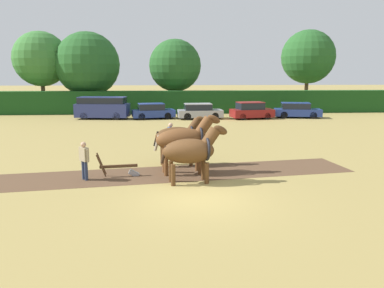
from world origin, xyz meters
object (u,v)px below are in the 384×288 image
Objects in this scene: draft_horse_trail_left at (179,136)px; parked_car_center at (251,111)px; tree_left at (41,59)px; parked_car_center_right at (297,110)px; draft_horse_lead_right at (185,139)px; parked_van at (102,108)px; parked_car_left at (153,111)px; plow at (122,169)px; tree_center at (175,66)px; draft_horse_lead_left at (191,151)px; tree_center_left at (88,64)px; farmer_beside_team at (171,136)px; parked_car_center_left at (199,111)px; farmer_at_plow at (84,158)px; tree_center_right at (308,57)px.

parked_car_center is at bearing 59.24° from draft_horse_trail_left.
tree_left is 23.80m from parked_car_center.
parked_car_center is at bearing -163.37° from parked_car_center_right.
draft_horse_lead_right reaches higher than parked_van.
parked_van is at bearing 167.47° from parked_car_left.
plow is at bearing -115.20° from parked_car_center_right.
draft_horse_lead_left is (-0.05, -28.77, -3.81)m from tree_center.
tree_left is 1.00× the size of tree_center_left.
farmer_beside_team is 0.40× the size of parked_car_center_left.
tree_center_left is 8.59m from parked_van.
plow is 1.63m from farmer_at_plow.
farmer_at_plow is 5.64m from farmer_beside_team.
tree_center_right reaches higher than draft_horse_lead_right.
tree_center_right is 3.40× the size of draft_horse_lead_left.
parked_car_center is (16.71, -7.87, -4.47)m from tree_center_left.
parked_car_center_right reaches higher than parked_car_left.
tree_left is at bearing 174.61° from parked_car_center_right.
parked_van is 4.75m from parked_car_left.
tree_center_right is at bearing 75.71° from parked_car_center_right.
parked_car_left is (4.74, -0.13, -0.37)m from parked_van.
draft_horse_trail_left is 4.54m from farmer_at_plow.
parked_car_center_right is (4.60, 0.47, -0.05)m from parked_car_center.
parked_van reaches higher than plow.
parked_car_center is at bearing -15.18° from parked_car_left.
draft_horse_lead_right is (-0.25, -27.31, -3.61)m from tree_center.
tree_center_left is 2.07× the size of parked_car_left.
tree_center_right is at bearing 30.50° from parked_car_center_left.
parked_car_left is (12.43, -7.42, -5.09)m from tree_left.
tree_center is (14.77, -0.02, -0.68)m from tree_left.
draft_horse_lead_left is 24.16m from parked_car_center_right.
tree_left is 27.95m from parked_car_center_right.
draft_horse_lead_right is (14.52, -27.33, -4.30)m from tree_left.
farmer_beside_team reaches higher than plow.
farmer_at_plow is 0.34× the size of parked_car_center_right.
draft_horse_lead_left is (9.63, -28.54, -3.93)m from tree_center_left.
parked_car_center_left is (11.77, -7.61, -4.53)m from tree_center_left.
tree_center_right is at bearing 5.37° from tree_center.
farmer_beside_team is (3.56, 4.37, 0.12)m from farmer_at_plow.
tree_center_left is 2.96× the size of draft_horse_lead_right.
tree_left reaches higher than farmer_beside_team.
farmer_at_plow is 0.37× the size of parked_car_center_left.
tree_left is 1.90× the size of parked_car_center_right.
draft_horse_lead_left is 21.86m from parked_car_center.
parked_car_left is 4.45m from parked_car_center_left.
tree_left is 3.32× the size of draft_horse_trail_left.
tree_center_left is 23.01m from parked_car_center_right.
tree_center_right is at bearing 27.91° from parked_van.
parked_car_center is 0.91× the size of parked_car_center_right.
tree_center_left is 19.01m from parked_car_center.
tree_left is at bearing 138.20° from parked_car_left.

